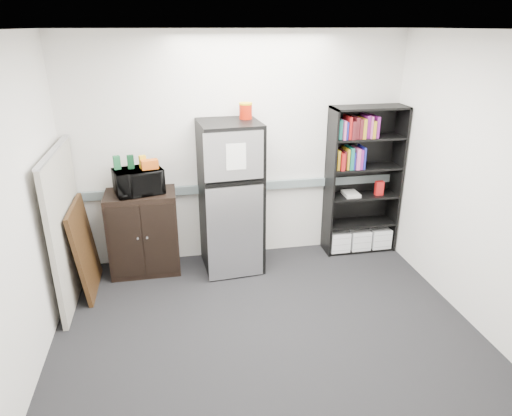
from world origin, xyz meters
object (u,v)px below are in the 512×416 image
(cabinet, at_px, (144,232))
(refrigerator, at_px, (231,198))
(microwave, at_px, (138,181))
(cubicle_partition, at_px, (66,227))
(bookshelf, at_px, (363,182))

(cabinet, xyz_separation_m, refrigerator, (1.02, -0.08, 0.39))
(cabinet, bearing_deg, microwave, -90.00)
(microwave, relative_size, refrigerator, 0.29)
(cabinet, bearing_deg, refrigerator, -4.49)
(cubicle_partition, distance_m, cabinet, 0.91)
(cubicle_partition, relative_size, cabinet, 1.65)
(refrigerator, bearing_deg, microwave, 171.80)
(bookshelf, xyz_separation_m, microwave, (-2.70, -0.08, 0.21))
(microwave, bearing_deg, refrigerator, -19.97)
(bookshelf, xyz_separation_m, refrigerator, (-1.68, -0.14, -0.03))
(microwave, bearing_deg, cubicle_partition, -167.47)
(bookshelf, relative_size, cubicle_partition, 1.14)
(bookshelf, height_order, cubicle_partition, bookshelf)
(cubicle_partition, height_order, cabinet, cubicle_partition)
(bookshelf, height_order, cabinet, bookshelf)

